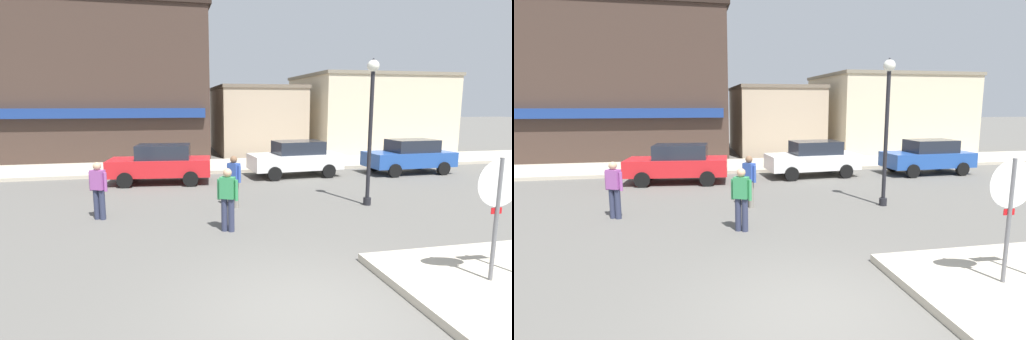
# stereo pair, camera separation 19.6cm
# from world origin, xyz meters

# --- Properties ---
(ground_plane) EXTENTS (160.00, 160.00, 0.00)m
(ground_plane) POSITION_xyz_m (0.00, 0.00, 0.00)
(ground_plane) COLOR #5B5954
(kerb_far) EXTENTS (80.00, 4.00, 0.15)m
(kerb_far) POSITION_xyz_m (0.00, 14.61, 0.07)
(kerb_far) COLOR #B7AD99
(kerb_far) RESTS_ON ground
(stop_sign) EXTENTS (0.82, 0.08, 2.30)m
(stop_sign) POSITION_xyz_m (3.39, 0.14, 1.52)
(stop_sign) COLOR slate
(stop_sign) RESTS_ON ground
(lamp_post) EXTENTS (0.36, 0.36, 4.54)m
(lamp_post) POSITION_xyz_m (4.13, 5.91, 2.96)
(lamp_post) COLOR black
(lamp_post) RESTS_ON ground
(parked_car_nearest) EXTENTS (4.16, 2.20, 1.56)m
(parked_car_nearest) POSITION_xyz_m (-2.28, 11.01, 0.81)
(parked_car_nearest) COLOR red
(parked_car_nearest) RESTS_ON ground
(parked_car_second) EXTENTS (4.11, 2.09, 1.56)m
(parked_car_second) POSITION_xyz_m (3.52, 11.34, 0.81)
(parked_car_second) COLOR white
(parked_car_second) RESTS_ON ground
(parked_car_third) EXTENTS (4.04, 1.96, 1.56)m
(parked_car_third) POSITION_xyz_m (8.89, 10.92, 0.81)
(parked_car_third) COLOR #234C9E
(parked_car_third) RESTS_ON ground
(pedestrian_crossing_near) EXTENTS (0.53, 0.36, 1.61)m
(pedestrian_crossing_near) POSITION_xyz_m (-3.91, 6.07, 0.87)
(pedestrian_crossing_near) COLOR #2D334C
(pedestrian_crossing_near) RESTS_ON ground
(pedestrian_crossing_far) EXTENTS (0.41, 0.49, 1.61)m
(pedestrian_crossing_far) POSITION_xyz_m (-0.05, 6.56, 0.87)
(pedestrian_crossing_far) COLOR gray
(pedestrian_crossing_far) RESTS_ON ground
(pedestrian_kerb_side) EXTENTS (0.53, 0.37, 1.61)m
(pedestrian_kerb_side) POSITION_xyz_m (-0.59, 4.26, 0.87)
(pedestrian_kerb_side) COLOR #2D334C
(pedestrian_kerb_side) RESTS_ON ground
(building_corner_shop) EXTENTS (12.27, 7.77, 8.58)m
(building_corner_shop) POSITION_xyz_m (-5.61, 20.26, 4.29)
(building_corner_shop) COLOR #3D2D26
(building_corner_shop) RESTS_ON ground
(building_storefront_left_near) EXTENTS (5.28, 7.22, 4.30)m
(building_storefront_left_near) POSITION_xyz_m (3.78, 20.93, 2.15)
(building_storefront_left_near) COLOR tan
(building_storefront_left_near) RESTS_ON ground
(building_storefront_left_mid) EXTENTS (9.05, 7.75, 5.09)m
(building_storefront_left_mid) POSITION_xyz_m (11.53, 20.17, 2.55)
(building_storefront_left_mid) COLOR beige
(building_storefront_left_mid) RESTS_ON ground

